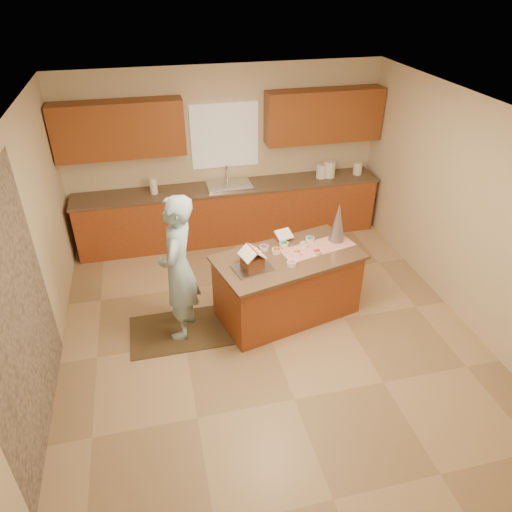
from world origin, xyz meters
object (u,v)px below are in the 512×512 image
island_base (287,286)px  gingerbread_house (252,260)px  tinsel_tree (338,222)px  boy (179,269)px

island_base → gingerbread_house: size_ratio=5.33×
tinsel_tree → island_base: bearing=-162.4°
tinsel_tree → gingerbread_house: size_ratio=1.63×
island_base → tinsel_tree: tinsel_tree is taller
island_base → boy: size_ratio=0.93×
tinsel_tree → gingerbread_house: (-1.21, -0.40, -0.14)m
island_base → boy: (-1.35, -0.06, 0.51)m
tinsel_tree → boy: bearing=-172.2°
tinsel_tree → gingerbread_house: tinsel_tree is taller
island_base → tinsel_tree: (0.71, 0.23, 0.72)m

